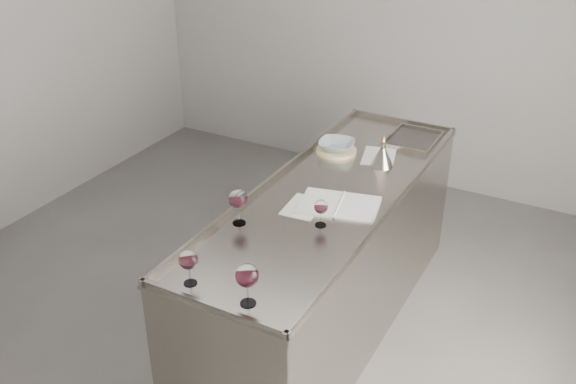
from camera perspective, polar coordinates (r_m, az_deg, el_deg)
The scene contains 12 objects.
room_shell at distance 3.43m, azimuth -5.74°, elevation 6.55°, with size 4.54×5.04×2.84m.
counter at distance 3.88m, azimuth 3.60°, elevation -6.13°, with size 0.77×2.42×0.97m.
wine_glass_left at distance 3.28m, azimuth -4.45°, elevation -0.70°, with size 0.10×0.10×0.20m.
wine_glass_middle at distance 2.86m, azimuth -8.84°, elevation -6.03°, with size 0.09×0.09×0.17m.
wine_glass_right at distance 2.71m, azimuth -3.66°, elevation -7.51°, with size 0.10×0.10×0.20m.
wine_glass_small at distance 3.27m, azimuth 2.95°, elevation -1.40°, with size 0.07×0.07×0.15m.
notebook at distance 3.50m, azimuth 4.57°, elevation -1.16°, with size 0.48×0.38×0.02m.
loose_paper_top at distance 3.48m, azimuth 1.38°, elevation -1.31°, with size 0.18×0.26×0.00m, color silver.
loose_paper_under at distance 4.09m, azimuth 8.08°, elevation 3.17°, with size 0.20×0.28×0.00m, color silver.
trivet at distance 4.13m, azimuth 4.32°, elevation 3.69°, with size 0.26×0.26×0.02m, color beige.
ceramic_bowl at distance 4.11m, azimuth 4.34°, elevation 4.17°, with size 0.23×0.23×0.06m, color #91A5A9.
wine_funnel at distance 3.95m, azimuth 8.38°, elevation 3.13°, with size 0.14×0.14×0.20m.
Camera 1 is at (1.81, -2.62, 2.66)m, focal length 40.00 mm.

